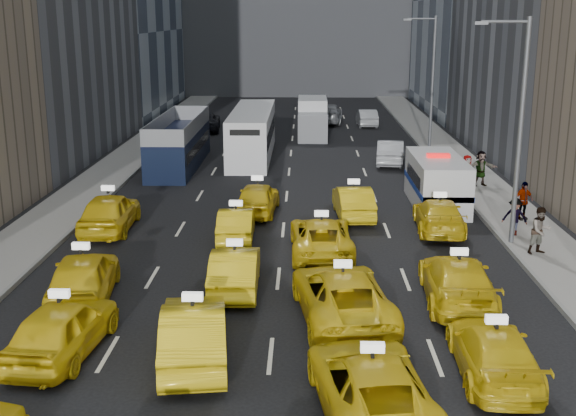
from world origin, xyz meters
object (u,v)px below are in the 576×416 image
object	(u,v)px
nypd_van	(437,182)
box_truck	(312,118)
double_decker	(179,142)
city_bus	(252,134)

from	to	relation	value
nypd_van	box_truck	world-z (taller)	box_truck
nypd_van	double_decker	xyz separation A→B (m)	(-14.12, 9.13, 0.34)
box_truck	city_bus	bearing A→B (deg)	-121.86
nypd_van	box_truck	bearing A→B (deg)	104.00
nypd_van	double_decker	size ratio (longest dim) A/B	0.57
city_bus	box_truck	world-z (taller)	city_bus
city_bus	box_truck	size ratio (longest dim) A/B	1.87
double_decker	city_bus	xyz separation A→B (m)	(4.25, 3.34, 0.02)
nypd_van	city_bus	xyz separation A→B (m)	(-9.87, 12.47, 0.36)
box_truck	double_decker	bearing A→B (deg)	-131.27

